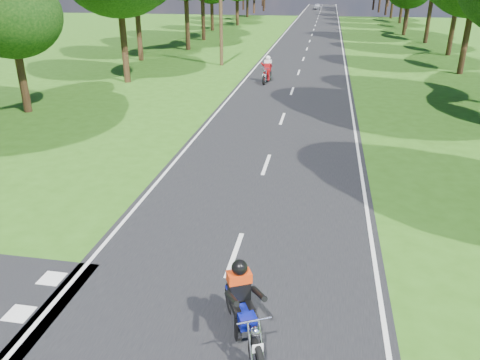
# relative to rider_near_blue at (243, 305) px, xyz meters

# --- Properties ---
(ground) EXTENTS (160.00, 160.00, 0.00)m
(ground) POSITION_rel_rider_near_blue_xyz_m (-0.70, 0.83, -0.82)
(ground) COLOR #2A5513
(ground) RESTS_ON ground
(main_road) EXTENTS (7.00, 140.00, 0.02)m
(main_road) POSITION_rel_rider_near_blue_xyz_m (-0.70, 50.83, -0.81)
(main_road) COLOR black
(main_road) RESTS_ON ground
(road_markings) EXTENTS (7.40, 140.00, 0.01)m
(road_markings) POSITION_rel_rider_near_blue_xyz_m (-0.83, 48.95, -0.79)
(road_markings) COLOR silver
(road_markings) RESTS_ON main_road
(telegraph_pole) EXTENTS (1.20, 0.26, 8.00)m
(telegraph_pole) POSITION_rel_rider_near_blue_xyz_m (-6.70, 28.83, 3.26)
(telegraph_pole) COLOR #382616
(telegraph_pole) RESTS_ON ground
(rider_near_blue) EXTENTS (1.42, 1.99, 1.59)m
(rider_near_blue) POSITION_rel_rider_near_blue_xyz_m (0.00, 0.00, 0.00)
(rider_near_blue) COLOR #0D1797
(rider_near_blue) RESTS_ON main_road
(rider_far_red) EXTENTS (0.83, 2.02, 1.64)m
(rider_far_red) POSITION_rel_rider_near_blue_xyz_m (-2.48, 23.03, 0.02)
(rider_far_red) COLOR #9C0C0C
(rider_far_red) RESTS_ON main_road
(distant_car) EXTENTS (1.69, 3.69, 1.22)m
(distant_car) POSITION_rel_rider_near_blue_xyz_m (-1.51, 99.27, -0.18)
(distant_car) COLOR silver
(distant_car) RESTS_ON main_road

